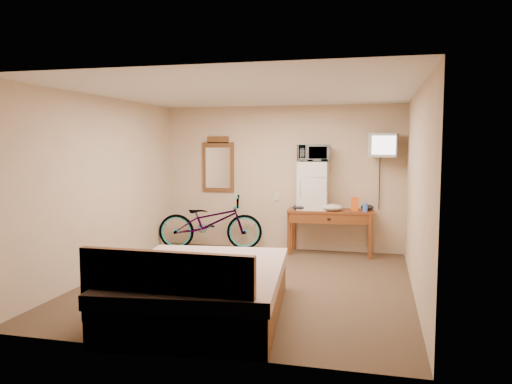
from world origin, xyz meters
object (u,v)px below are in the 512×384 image
desk (330,217)px  bicycle (210,222)px  mini_fridge (313,185)px  crt_television (384,145)px  microwave (313,153)px  blue_cup (365,207)px  wall_mirror (218,165)px  bed (200,290)px

desk → bicycle: size_ratio=0.80×
desk → bicycle: 2.09m
mini_fridge → crt_television: size_ratio=1.37×
microwave → desk: bearing=-23.3°
desk → crt_television: 1.45m
bicycle → microwave: bearing=-99.2°
microwave → crt_television: 1.14m
crt_television → bicycle: crt_television is taller
blue_cup → bicycle: 2.67m
desk → blue_cup: bearing=-6.3°
desk → wall_mirror: wall_mirror is taller
microwave → bed: bearing=-117.0°
microwave → bed: microwave is taller
wall_mirror → bed: 3.95m
desk → wall_mirror: 2.22m
mini_fridge → bicycle: 1.91m
bicycle → bed: (1.03, -3.32, -0.19)m
bed → bicycle: bearing=107.2°
desk → crt_television: bearing=1.6°
crt_television → bed: 4.17m
mini_fridge → crt_television: (1.13, -0.02, 0.67)m
blue_cup → mini_fridge: bearing=172.8°
mini_fridge → wall_mirror: (-1.74, 0.23, 0.32)m
desk → microwave: bearing=171.2°
mini_fridge → bicycle: mini_fridge is taller
bicycle → bed: bicycle is taller
blue_cup → wall_mirror: 2.71m
crt_television → wall_mirror: (-2.87, 0.25, -0.35)m
bicycle → mini_fridge: bearing=-99.2°
crt_television → wall_mirror: size_ratio=0.60×
crt_television → bicycle: bearing=-178.6°
microwave → wall_mirror: (-1.74, 0.23, -0.22)m
mini_fridge → microwave: 0.54m
bicycle → desk: bearing=-100.9°
blue_cup → crt_television: size_ratio=0.24×
mini_fridge → blue_cup: mini_fridge is taller
microwave → blue_cup: (0.87, -0.11, -0.87)m
microwave → bed: (-0.76, -3.41, -1.40)m
mini_fridge → wall_mirror: bearing=172.5°
wall_mirror → bicycle: size_ratio=0.54×
bed → crt_television: bearing=60.9°
desk → crt_television: crt_television is taller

